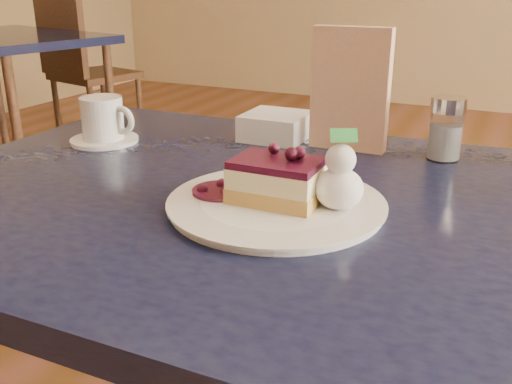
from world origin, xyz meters
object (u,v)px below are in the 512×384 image
at_px(main_table, 288,245).
at_px(coffee_set, 104,122).
at_px(cheesecake_slice, 277,181).
at_px(bg_table_far_left, 15,166).
at_px(dessert_plate, 276,205).

xyz_separation_m(main_table, coffee_set, (-0.47, 0.13, 0.13)).
height_order(cheesecake_slice, bg_table_far_left, cheesecake_slice).
relative_size(main_table, cheesecake_slice, 9.99).
height_order(main_table, bg_table_far_left, bg_table_far_left).
bearing_deg(cheesecake_slice, coffee_set, 157.86).
bearing_deg(coffee_set, bg_table_far_left, 143.89).
height_order(dessert_plate, cheesecake_slice, cheesecake_slice).
bearing_deg(coffee_set, cheesecake_slice, -21.15).
distance_m(dessert_plate, bg_table_far_left, 2.93).
bearing_deg(cheesecake_slice, dessert_plate, -90.99).
bearing_deg(dessert_plate, cheesecake_slice, 90.00).
xyz_separation_m(coffee_set, bg_table_far_left, (-1.90, 1.39, -0.77)).
distance_m(main_table, cheesecake_slice, 0.14).
height_order(dessert_plate, coffee_set, coffee_set).
relative_size(dessert_plate, cheesecake_slice, 2.42).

